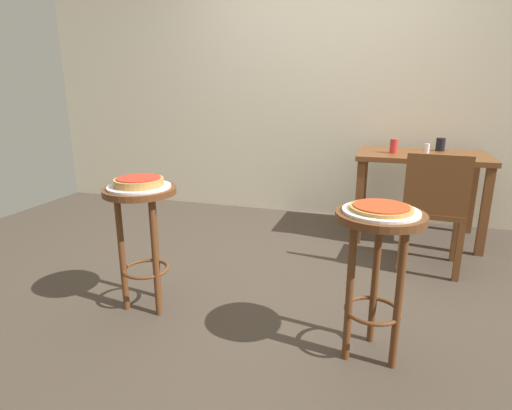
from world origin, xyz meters
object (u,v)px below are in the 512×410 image
at_px(pizza_foreground, 381,208).
at_px(serving_plate_foreground, 381,211).
at_px(stool_middle, 142,220).
at_px(cup_near_edge, 394,146).
at_px(wooden_chair, 434,207).
at_px(pizza_middle, 139,182).
at_px(condiment_shaker, 427,149).
at_px(stool_foreground, 377,252).
at_px(serving_plate_middle, 139,187).
at_px(cup_far_edge, 440,144).
at_px(dining_table, 421,168).

bearing_deg(pizza_foreground, serving_plate_foreground, -90.00).
relative_size(serving_plate_foreground, stool_middle, 0.47).
height_order(cup_near_edge, wooden_chair, cup_near_edge).
height_order(pizza_middle, condiment_shaker, condiment_shaker).
xyz_separation_m(stool_foreground, stool_middle, (-1.28, 0.09, 0.00)).
bearing_deg(cup_near_edge, pizza_middle, -128.70).
xyz_separation_m(pizza_middle, wooden_chair, (1.63, 1.05, -0.30)).
bearing_deg(serving_plate_middle, cup_near_edge, 51.30).
bearing_deg(serving_plate_foreground, condiment_shaker, 79.91).
xyz_separation_m(pizza_foreground, cup_near_edge, (0.06, 1.77, 0.04)).
bearing_deg(cup_far_edge, cup_near_edge, -147.12).
bearing_deg(dining_table, wooden_chair, -85.34).
bearing_deg(dining_table, pizza_foreground, -99.00).
xyz_separation_m(cup_near_edge, wooden_chair, (0.29, -0.63, -0.33)).
relative_size(stool_foreground, pizza_middle, 2.71).
height_order(stool_foreground, cup_far_edge, cup_far_edge).
bearing_deg(condiment_shaker, cup_near_edge, -176.91).
distance_m(serving_plate_foreground, cup_near_edge, 1.77).
distance_m(cup_near_edge, cup_far_edge, 0.45).
distance_m(pizza_middle, dining_table, 2.35).
xyz_separation_m(stool_middle, wooden_chair, (1.63, 1.05, -0.08)).
bearing_deg(condiment_shaker, pizza_foreground, -100.09).
bearing_deg(pizza_foreground, pizza_middle, 175.97).
xyz_separation_m(stool_middle, cup_far_edge, (1.72, 1.92, 0.25)).
bearing_deg(serving_plate_foreground, cup_near_edge, 88.05).
distance_m(cup_far_edge, condiment_shaker, 0.26).
relative_size(serving_plate_middle, cup_far_edge, 3.15).
height_order(pizza_foreground, wooden_chair, wooden_chair).
distance_m(pizza_foreground, wooden_chair, 1.22).
relative_size(condiment_shaker, wooden_chair, 0.10).
height_order(stool_middle, dining_table, dining_table).
bearing_deg(serving_plate_middle, cup_far_edge, 48.12).
height_order(serving_plate_foreground, stool_middle, serving_plate_foreground).
relative_size(stool_foreground, dining_table, 0.71).
height_order(pizza_foreground, serving_plate_middle, pizza_foreground).
bearing_deg(condiment_shaker, stool_middle, -133.43).
bearing_deg(cup_far_edge, condiment_shaker, -118.05).
xyz_separation_m(serving_plate_foreground, pizza_foreground, (0.00, 0.00, 0.02)).
relative_size(serving_plate_middle, condiment_shaker, 4.04).
distance_m(pizza_foreground, condiment_shaker, 1.81).
relative_size(serving_plate_foreground, dining_table, 0.33).
distance_m(pizza_foreground, dining_table, 1.85).
bearing_deg(condiment_shaker, pizza_middle, -133.43).
xyz_separation_m(serving_plate_foreground, stool_middle, (-1.28, 0.09, -0.19)).
bearing_deg(dining_table, stool_foreground, -99.00).
xyz_separation_m(pizza_foreground, pizza_middle, (-1.28, 0.09, 0.01)).
distance_m(pizza_middle, condiment_shaker, 2.33).
bearing_deg(serving_plate_middle, pizza_middle, 180.00).
bearing_deg(pizza_middle, serving_plate_middle, 0.00).
bearing_deg(serving_plate_middle, stool_middle, -135.00).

